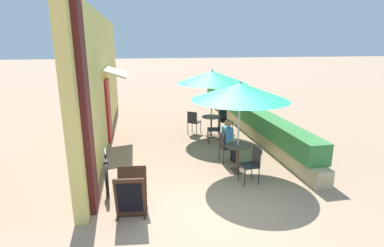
# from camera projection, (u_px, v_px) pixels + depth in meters

# --- Properties ---
(ground_plane) EXTENTS (120.00, 120.00, 0.00)m
(ground_plane) POSITION_uv_depth(u_px,v_px,m) (213.00, 212.00, 6.04)
(ground_plane) COLOR #9E7F66
(cafe_facade_wall) EXTENTS (0.98, 11.65, 4.20)m
(cafe_facade_wall) POSITION_uv_depth(u_px,v_px,m) (103.00, 78.00, 10.44)
(cafe_facade_wall) COLOR #E0CC6B
(cafe_facade_wall) RESTS_ON ground_plane
(planter_hedge) EXTENTS (0.60, 10.65, 1.01)m
(planter_hedge) POSITION_uv_depth(u_px,v_px,m) (245.00, 115.00, 11.82)
(planter_hedge) COLOR tan
(planter_hedge) RESTS_ON ground_plane
(patio_table_near) EXTENTS (0.68, 0.68, 0.73)m
(patio_table_near) POSITION_uv_depth(u_px,v_px,m) (237.00, 154.00, 7.80)
(patio_table_near) COLOR brown
(patio_table_near) RESTS_ON ground_plane
(patio_umbrella_near) EXTENTS (2.44, 2.44, 2.40)m
(patio_umbrella_near) POSITION_uv_depth(u_px,v_px,m) (240.00, 91.00, 7.37)
(patio_umbrella_near) COLOR #B7B7BC
(patio_umbrella_near) RESTS_ON ground_plane
(cafe_chair_near_left) EXTENTS (0.43, 0.43, 0.87)m
(cafe_chair_near_left) POSITION_uv_depth(u_px,v_px,m) (252.00, 163.00, 7.18)
(cafe_chair_near_left) COLOR #232328
(cafe_chair_near_left) RESTS_ON ground_plane
(cafe_chair_near_right) EXTENTS (0.43, 0.43, 0.87)m
(cafe_chair_near_right) POSITION_uv_depth(u_px,v_px,m) (225.00, 145.00, 8.41)
(cafe_chair_near_right) COLOR #232328
(cafe_chair_near_right) RESTS_ON ground_plane
(seated_patron_near_right) EXTENTS (0.43, 0.36, 1.25)m
(seated_patron_near_right) POSITION_uv_depth(u_px,v_px,m) (229.00, 139.00, 8.39)
(seated_patron_near_right) COLOR #23232D
(seated_patron_near_right) RESTS_ON ground_plane
(patio_table_mid) EXTENTS (0.68, 0.68, 0.73)m
(patio_table_mid) POSITION_uv_depth(u_px,v_px,m) (211.00, 123.00, 10.80)
(patio_table_mid) COLOR brown
(patio_table_mid) RESTS_ON ground_plane
(patio_umbrella_mid) EXTENTS (2.44, 2.44, 2.40)m
(patio_umbrella_mid) POSITION_uv_depth(u_px,v_px,m) (212.00, 77.00, 10.36)
(patio_umbrella_mid) COLOR #B7B7BC
(patio_umbrella_mid) RESTS_ON ground_plane
(cafe_chair_mid_left) EXTENTS (0.56, 0.56, 0.87)m
(cafe_chair_mid_left) POSITION_uv_depth(u_px,v_px,m) (193.00, 121.00, 11.02)
(cafe_chair_mid_left) COLOR #232328
(cafe_chair_mid_left) RESTS_ON ground_plane
(cafe_chair_mid_right) EXTENTS (0.45, 0.45, 0.87)m
(cafe_chair_mid_right) POSITION_uv_depth(u_px,v_px,m) (216.00, 127.00, 10.14)
(cafe_chair_mid_right) COLOR #232328
(cafe_chair_mid_right) RESTS_ON ground_plane
(cafe_chair_mid_back) EXTENTS (0.52, 0.52, 0.87)m
(cafe_chair_mid_back) POSITION_uv_depth(u_px,v_px,m) (224.00, 119.00, 11.21)
(cafe_chair_mid_back) COLOR #232328
(cafe_chair_mid_back) RESTS_ON ground_plane
(bicycle_leaning) EXTENTS (0.25, 1.78, 0.76)m
(bicycle_leaning) POSITION_uv_depth(u_px,v_px,m) (107.00, 172.00, 7.07)
(bicycle_leaning) COLOR black
(bicycle_leaning) RESTS_ON ground_plane
(menu_board) EXTENTS (0.64, 0.69, 0.90)m
(menu_board) POSITION_uv_depth(u_px,v_px,m) (131.00, 193.00, 5.86)
(menu_board) COLOR #422819
(menu_board) RESTS_ON ground_plane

